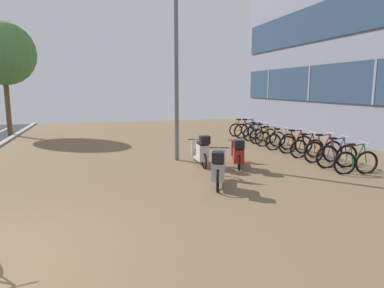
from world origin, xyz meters
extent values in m
cube|color=brown|center=(4.80, 0.00, -0.03)|extent=(14.40, 40.00, 0.05)
cube|color=slate|center=(12.15, 6.27, 2.62)|extent=(0.10, 0.12, 1.77)
cube|color=slate|center=(12.15, 10.53, 2.62)|extent=(0.10, 0.12, 1.77)
cube|color=slate|center=(12.15, 14.80, 2.62)|extent=(0.10, 0.12, 1.77)
torus|color=black|center=(8.20, 3.00, 0.31)|extent=(0.68, 0.19, 0.68)
torus|color=black|center=(8.83, 2.88, 0.31)|extent=(0.68, 0.19, 0.68)
cylinder|color=#2B6432|center=(8.58, 2.93, 0.55)|extent=(0.32, 0.09, 0.60)
cylinder|color=#2B6432|center=(8.39, 2.96, 0.53)|extent=(0.14, 0.06, 0.54)
cylinder|color=#2B6432|center=(8.52, 2.94, 0.82)|extent=(0.39, 0.11, 0.08)
cylinder|color=#2B6432|center=(8.32, 2.98, 0.28)|extent=(0.25, 0.07, 0.07)
cylinder|color=#2B6432|center=(8.26, 2.98, 0.55)|extent=(0.17, 0.05, 0.50)
cylinder|color=#2B6432|center=(8.77, 2.89, 0.58)|extent=(0.15, 0.06, 0.54)
cube|color=black|center=(8.33, 2.97, 0.84)|extent=(0.23, 0.13, 0.06)
cylinder|color=#ADADB2|center=(8.71, 2.90, 0.90)|extent=(0.11, 0.48, 0.02)
torus|color=black|center=(8.20, 3.77, 0.33)|extent=(0.74, 0.16, 0.74)
torus|color=black|center=(8.83, 3.69, 0.33)|extent=(0.74, 0.16, 0.74)
cylinder|color=navy|center=(8.58, 3.72, 0.60)|extent=(0.32, 0.07, 0.64)
cylinder|color=navy|center=(8.39, 3.75, 0.57)|extent=(0.14, 0.05, 0.59)
cylinder|color=navy|center=(8.53, 3.73, 0.89)|extent=(0.39, 0.08, 0.09)
cylinder|color=navy|center=(8.32, 3.76, 0.31)|extent=(0.25, 0.06, 0.08)
cylinder|color=navy|center=(8.27, 3.76, 0.60)|extent=(0.17, 0.05, 0.54)
cylinder|color=navy|center=(8.78, 3.70, 0.62)|extent=(0.15, 0.05, 0.59)
cube|color=black|center=(8.34, 3.75, 0.90)|extent=(0.23, 0.12, 0.06)
cylinder|color=#ADADB2|center=(8.72, 3.71, 0.96)|extent=(0.08, 0.48, 0.02)
torus|color=black|center=(8.29, 4.54, 0.33)|extent=(0.74, 0.11, 0.73)
torus|color=black|center=(8.97, 4.50, 0.33)|extent=(0.74, 0.11, 0.73)
cylinder|color=maroon|center=(8.70, 4.52, 0.60)|extent=(0.34, 0.05, 0.64)
cylinder|color=maroon|center=(8.49, 4.53, 0.57)|extent=(0.15, 0.04, 0.59)
cylinder|color=maroon|center=(8.64, 4.52, 0.88)|extent=(0.42, 0.06, 0.09)
cylinder|color=maroon|center=(8.42, 4.53, 0.31)|extent=(0.27, 0.04, 0.08)
cylinder|color=maroon|center=(8.36, 4.54, 0.60)|extent=(0.18, 0.03, 0.54)
cylinder|color=maroon|center=(8.91, 4.51, 0.62)|extent=(0.16, 0.04, 0.59)
cube|color=black|center=(8.44, 4.53, 0.90)|extent=(0.22, 0.10, 0.06)
cylinder|color=#ADADB2|center=(8.85, 4.51, 0.96)|extent=(0.05, 0.48, 0.02)
torus|color=black|center=(8.26, 5.34, 0.30)|extent=(0.67, 0.13, 0.67)
torus|color=black|center=(8.86, 5.28, 0.30)|extent=(0.67, 0.13, 0.67)
cylinder|color=black|center=(8.62, 5.31, 0.54)|extent=(0.30, 0.06, 0.59)
cylinder|color=black|center=(8.44, 5.32, 0.52)|extent=(0.14, 0.05, 0.53)
cylinder|color=black|center=(8.57, 5.31, 0.81)|extent=(0.37, 0.07, 0.08)
cylinder|color=black|center=(8.37, 5.33, 0.28)|extent=(0.24, 0.05, 0.07)
cylinder|color=black|center=(8.32, 5.34, 0.54)|extent=(0.16, 0.04, 0.49)
cylinder|color=black|center=(8.81, 5.29, 0.57)|extent=(0.14, 0.04, 0.53)
cube|color=black|center=(8.39, 5.33, 0.82)|extent=(0.23, 0.11, 0.06)
cylinder|color=#ADADB2|center=(8.75, 5.29, 0.88)|extent=(0.07, 0.48, 0.02)
torus|color=black|center=(8.31, 6.17, 0.31)|extent=(0.69, 0.21, 0.69)
torus|color=black|center=(8.92, 6.04, 0.31)|extent=(0.69, 0.21, 0.69)
cylinder|color=maroon|center=(8.67, 6.09, 0.56)|extent=(0.30, 0.10, 0.61)
cylinder|color=maroon|center=(8.49, 6.13, 0.54)|extent=(0.14, 0.06, 0.55)
cylinder|color=maroon|center=(8.63, 6.10, 0.84)|extent=(0.37, 0.11, 0.08)
cylinder|color=maroon|center=(8.43, 6.14, 0.29)|extent=(0.24, 0.08, 0.08)
cylinder|color=maroon|center=(8.38, 6.15, 0.56)|extent=(0.16, 0.06, 0.51)
cylinder|color=maroon|center=(8.86, 6.05, 0.59)|extent=(0.14, 0.06, 0.55)
cube|color=black|center=(8.45, 6.14, 0.85)|extent=(0.23, 0.13, 0.06)
cylinder|color=#ADADB2|center=(8.81, 6.07, 0.91)|extent=(0.12, 0.48, 0.02)
torus|color=black|center=(8.16, 6.93, 0.30)|extent=(0.67, 0.14, 0.67)
torus|color=black|center=(8.77, 6.86, 0.30)|extent=(0.67, 0.14, 0.67)
cylinder|color=#B4B1BA|center=(8.52, 6.89, 0.54)|extent=(0.30, 0.07, 0.59)
cylinder|color=#B4B1BA|center=(8.34, 6.91, 0.52)|extent=(0.14, 0.05, 0.54)
cylinder|color=#B4B1BA|center=(8.47, 6.89, 0.81)|extent=(0.37, 0.08, 0.08)
cylinder|color=#B4B1BA|center=(8.27, 6.92, 0.28)|extent=(0.24, 0.05, 0.07)
cylinder|color=#B4B1BA|center=(8.22, 6.92, 0.54)|extent=(0.16, 0.04, 0.49)
cylinder|color=#B4B1BA|center=(8.71, 6.87, 0.57)|extent=(0.14, 0.05, 0.54)
cube|color=black|center=(8.29, 6.91, 0.83)|extent=(0.23, 0.11, 0.06)
cylinder|color=#ADADB2|center=(8.66, 6.88, 0.88)|extent=(0.07, 0.48, 0.02)
torus|color=black|center=(8.15, 7.79, 0.30)|extent=(0.65, 0.30, 0.67)
torus|color=black|center=(8.71, 7.58, 0.30)|extent=(0.65, 0.30, 0.67)
cylinder|color=#BB881B|center=(8.49, 7.67, 0.54)|extent=(0.29, 0.14, 0.59)
cylinder|color=#BB881B|center=(8.32, 7.73, 0.52)|extent=(0.14, 0.08, 0.53)
cylinder|color=#BB881B|center=(8.44, 7.68, 0.80)|extent=(0.35, 0.16, 0.08)
cylinder|color=#BB881B|center=(8.26, 7.75, 0.28)|extent=(0.23, 0.11, 0.07)
cylinder|color=#BB881B|center=(8.22, 7.77, 0.54)|extent=(0.15, 0.08, 0.49)
cylinder|color=#BB881B|center=(8.66, 7.60, 0.56)|extent=(0.14, 0.08, 0.53)
cube|color=black|center=(8.28, 7.75, 0.82)|extent=(0.24, 0.16, 0.06)
cylinder|color=#ADADB2|center=(8.61, 7.62, 0.88)|extent=(0.19, 0.46, 0.02)
torus|color=black|center=(8.23, 8.50, 0.31)|extent=(0.69, 0.11, 0.69)
torus|color=black|center=(8.83, 8.46, 0.31)|extent=(0.69, 0.11, 0.69)
cylinder|color=#B2B7B6|center=(8.59, 8.47, 0.56)|extent=(0.30, 0.05, 0.60)
cylinder|color=#B2B7B6|center=(8.41, 8.49, 0.53)|extent=(0.13, 0.04, 0.55)
cylinder|color=#B2B7B6|center=(8.54, 8.48, 0.83)|extent=(0.37, 0.06, 0.08)
cylinder|color=#B2B7B6|center=(8.34, 8.49, 0.29)|extent=(0.24, 0.04, 0.07)
cylinder|color=#B2B7B6|center=(8.29, 8.49, 0.56)|extent=(0.16, 0.03, 0.50)
cylinder|color=#B2B7B6|center=(8.78, 8.46, 0.58)|extent=(0.14, 0.04, 0.55)
cube|color=black|center=(8.36, 8.49, 0.84)|extent=(0.23, 0.10, 0.06)
cylinder|color=#ADADB2|center=(8.72, 8.47, 0.90)|extent=(0.05, 0.48, 0.02)
torus|color=black|center=(8.28, 9.29, 0.30)|extent=(0.68, 0.11, 0.68)
torus|color=black|center=(8.87, 9.25, 0.30)|extent=(0.68, 0.11, 0.68)
cylinder|color=navy|center=(8.63, 9.27, 0.55)|extent=(0.29, 0.06, 0.59)
cylinder|color=navy|center=(8.46, 9.28, 0.53)|extent=(0.13, 0.04, 0.54)
cylinder|color=navy|center=(8.59, 9.27, 0.81)|extent=(0.36, 0.06, 0.08)
cylinder|color=navy|center=(8.39, 9.28, 0.28)|extent=(0.23, 0.04, 0.07)
cylinder|color=navy|center=(8.35, 9.29, 0.55)|extent=(0.16, 0.04, 0.49)
cylinder|color=navy|center=(8.82, 9.25, 0.57)|extent=(0.14, 0.04, 0.54)
cube|color=black|center=(8.41, 9.28, 0.83)|extent=(0.23, 0.10, 0.06)
cylinder|color=#ADADB2|center=(8.76, 9.26, 0.89)|extent=(0.06, 0.48, 0.02)
torus|color=black|center=(8.24, 10.12, 0.34)|extent=(0.75, 0.21, 0.75)
torus|color=black|center=(8.90, 10.00, 0.34)|extent=(0.75, 0.21, 0.75)
cylinder|color=navy|center=(8.63, 10.05, 0.61)|extent=(0.33, 0.10, 0.65)
cylinder|color=navy|center=(8.44, 10.09, 0.58)|extent=(0.15, 0.06, 0.60)
cylinder|color=navy|center=(8.58, 10.06, 0.90)|extent=(0.40, 0.11, 0.09)
cylinder|color=navy|center=(8.37, 10.10, 0.31)|extent=(0.26, 0.08, 0.08)
cylinder|color=navy|center=(8.31, 10.11, 0.61)|extent=(0.17, 0.06, 0.54)
cylinder|color=navy|center=(8.84, 10.01, 0.63)|extent=(0.15, 0.06, 0.59)
cube|color=black|center=(8.39, 10.10, 0.91)|extent=(0.23, 0.13, 0.06)
cylinder|color=#ADADB2|center=(8.78, 10.02, 0.98)|extent=(0.11, 0.48, 0.02)
torus|color=black|center=(8.26, 10.87, 0.31)|extent=(0.69, 0.12, 0.68)
torus|color=black|center=(8.88, 10.83, 0.31)|extent=(0.69, 0.12, 0.68)
cylinder|color=#BD8916|center=(8.63, 10.85, 0.55)|extent=(0.30, 0.06, 0.60)
cylinder|color=#BD8916|center=(8.45, 10.86, 0.53)|extent=(0.14, 0.05, 0.54)
cylinder|color=#BD8916|center=(8.58, 10.85, 0.82)|extent=(0.37, 0.06, 0.08)
cylinder|color=#BD8916|center=(8.38, 10.87, 0.28)|extent=(0.24, 0.05, 0.07)
cylinder|color=#BD8916|center=(8.33, 10.87, 0.55)|extent=(0.16, 0.04, 0.50)
cylinder|color=#BD8916|center=(8.82, 10.83, 0.58)|extent=(0.14, 0.04, 0.54)
cube|color=black|center=(8.40, 10.86, 0.84)|extent=(0.23, 0.11, 0.06)
cylinder|color=#ADADB2|center=(8.77, 10.84, 0.90)|extent=(0.06, 0.48, 0.02)
torus|color=black|center=(4.20, 2.46, 0.26)|extent=(0.27, 0.55, 0.58)
torus|color=black|center=(4.67, 3.61, 0.26)|extent=(0.27, 0.55, 0.58)
cube|color=#A5AEB4|center=(4.43, 3.03, 0.23)|extent=(0.52, 0.75, 0.08)
cube|color=#A5AEB4|center=(4.29, 2.66, 0.44)|extent=(0.48, 0.62, 0.42)
cube|color=black|center=(4.29, 2.66, 0.68)|extent=(0.43, 0.56, 0.06)
cylinder|color=#A5AEB4|center=(4.66, 3.58, 0.54)|extent=(0.11, 0.14, 0.58)
cube|color=#A5AEB4|center=(4.63, 3.52, 0.52)|extent=(0.33, 0.19, 0.57)
cylinder|color=black|center=(4.65, 3.56, 0.83)|extent=(0.49, 0.22, 0.03)
cube|color=black|center=(4.18, 2.41, 0.83)|extent=(0.36, 0.36, 0.24)
torus|color=black|center=(4.61, 4.73, 0.23)|extent=(0.08, 0.50, 0.50)
torus|color=black|center=(4.67, 5.89, 0.23)|extent=(0.08, 0.50, 0.50)
cube|color=silver|center=(4.64, 5.31, 0.20)|extent=(0.32, 0.67, 0.08)
cube|color=silver|center=(4.62, 4.94, 0.45)|extent=(0.33, 0.53, 0.49)
cube|color=black|center=(4.62, 4.94, 0.73)|extent=(0.29, 0.48, 0.06)
cylinder|color=silver|center=(4.67, 5.86, 0.47)|extent=(0.08, 0.12, 0.50)
cube|color=silver|center=(4.67, 5.79, 0.45)|extent=(0.32, 0.10, 0.50)
cylinder|color=black|center=(4.67, 5.84, 0.72)|extent=(0.52, 0.06, 0.03)
cube|color=black|center=(4.60, 4.68, 0.88)|extent=(0.30, 0.30, 0.24)
torus|color=black|center=(5.51, 4.22, 0.22)|extent=(0.21, 0.48, 0.49)
torus|color=black|center=(5.95, 5.45, 0.22)|extent=(0.21, 0.48, 0.49)
cube|color=#B1231C|center=(5.73, 4.83, 0.20)|extent=(0.51, 0.78, 0.08)
cube|color=#B1231C|center=(5.59, 4.44, 0.40)|extent=(0.47, 0.64, 0.41)
cube|color=black|center=(5.59, 4.44, 0.64)|extent=(0.42, 0.58, 0.06)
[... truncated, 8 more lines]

